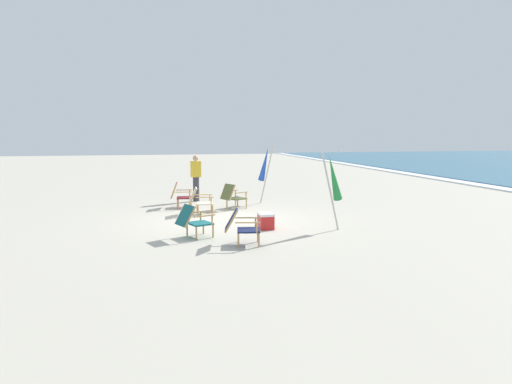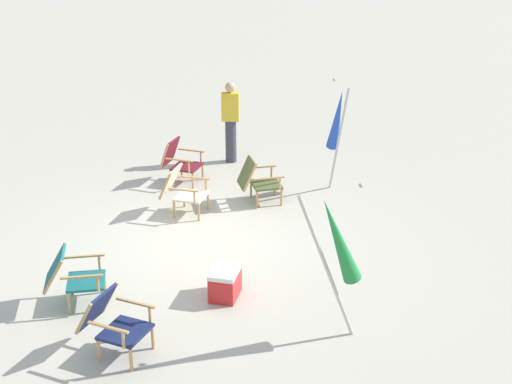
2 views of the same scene
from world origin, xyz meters
name	(u,v)px [view 2 (image 2 of 2)]	position (x,y,z in m)	size (l,w,h in m)	color
ground_plane	(201,246)	(0.00, 0.00, 0.00)	(80.00, 80.00, 0.00)	#B7AF9E
beach_chair_mid_center	(179,160)	(-2.46, -1.18, 0.43)	(0.64, 0.74, 0.81)	maroon
beach_chair_back_right	(257,179)	(-1.84, 0.45, 0.43)	(0.83, 0.90, 0.80)	#515B33
beach_chair_far_center	(72,275)	(1.99, -1.11, 0.42)	(0.82, 0.93, 0.78)	#196066
beach_chair_back_left	(182,189)	(-1.12, -0.67, 0.43)	(0.62, 0.74, 0.80)	beige
beach_chair_front_left	(112,321)	(2.87, -0.17, 0.42)	(0.70, 0.85, 0.78)	#19234C
umbrella_furled_green	(338,242)	(2.01, 2.29, 1.30)	(0.60, 0.77, 1.99)	#B7B2A8
umbrella_furled_blue	(337,120)	(-2.64, 1.70, 1.34)	(0.66, 0.47, 2.05)	#B7B2A8
person_near_chairs	(231,121)	(-3.75, -0.53, 0.84)	(0.26, 0.37, 1.63)	#383842
cooler_box	(225,283)	(1.36, 0.76, 0.20)	(0.49, 0.35, 0.40)	red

